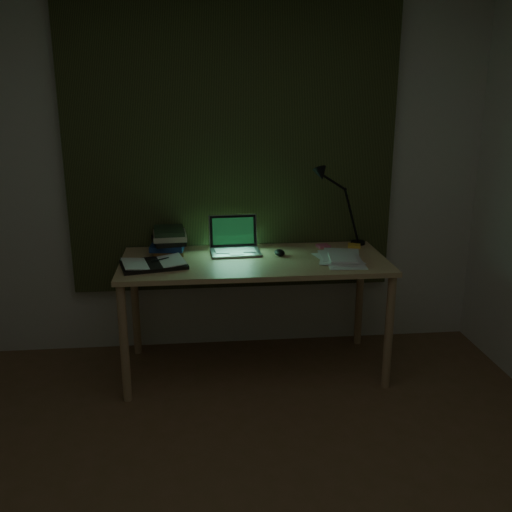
{
  "coord_description": "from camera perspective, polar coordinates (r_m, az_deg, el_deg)",
  "views": [
    {
      "loc": [
        -0.23,
        -1.89,
        1.79
      ],
      "look_at": [
        0.11,
        1.43,
        0.82
      ],
      "focal_mm": 40.0,
      "sensor_mm": 36.0,
      "label": 1
    }
  ],
  "objects": [
    {
      "name": "desk_lamp",
      "position": [
        3.96,
        10.33,
        4.93
      ],
      "size": [
        0.38,
        0.31,
        0.54
      ],
      "primitive_type": null,
      "rotation": [
        0.0,
        0.0,
        -0.09
      ],
      "color": "black",
      "rests_on": "desk"
    },
    {
      "name": "laptop",
      "position": [
        3.7,
        -2.07,
        1.96
      ],
      "size": [
        0.34,
        0.38,
        0.23
      ],
      "primitive_type": null,
      "rotation": [
        0.0,
        0.0,
        0.05
      ],
      "color": "#A4A4A9",
      "rests_on": "desk"
    },
    {
      "name": "book_stack",
      "position": [
        3.78,
        -8.7,
        1.62
      ],
      "size": [
        0.23,
        0.27,
        0.17
      ],
      "primitive_type": null,
      "rotation": [
        0.0,
        0.0,
        0.06
      ],
      "color": "white",
      "rests_on": "desk"
    },
    {
      "name": "wall_back",
      "position": [
        3.93,
        -2.41,
        8.3
      ],
      "size": [
        3.5,
        0.0,
        2.5
      ],
      "primitive_type": "cube",
      "color": "silver",
      "rests_on": "ground"
    },
    {
      "name": "mouse",
      "position": [
        3.68,
        2.37,
        0.34
      ],
      "size": [
        0.07,
        0.11,
        0.04
      ],
      "primitive_type": "ellipsoid",
      "rotation": [
        0.0,
        0.0,
        0.05
      ],
      "color": "black",
      "rests_on": "desk"
    },
    {
      "name": "sticky_pink",
      "position": [
        3.9,
        6.74,
        0.99
      ],
      "size": [
        0.09,
        0.09,
        0.02
      ],
      "primitive_type": "cube",
      "rotation": [
        0.0,
        0.0,
        0.19
      ],
      "color": "#F35E82",
      "rests_on": "desk"
    },
    {
      "name": "sticky_yellow",
      "position": [
        3.94,
        9.79,
        1.03
      ],
      "size": [
        0.1,
        0.1,
        0.02
      ],
      "primitive_type": "cube",
      "rotation": [
        0.0,
        0.0,
        -0.25
      ],
      "color": "yellow",
      "rests_on": "desk"
    },
    {
      "name": "loose_papers",
      "position": [
        3.63,
        7.71,
        -0.18
      ],
      "size": [
        0.43,
        0.45,
        0.02
      ],
      "primitive_type": null,
      "rotation": [
        0.0,
        0.0,
        -0.18
      ],
      "color": "silver",
      "rests_on": "desk"
    },
    {
      "name": "curtain",
      "position": [
        3.87,
        -2.4,
        11.15
      ],
      "size": [
        2.2,
        0.06,
        2.0
      ],
      "primitive_type": "cube",
      "color": "#2A2F17",
      "rests_on": "wall_back"
    },
    {
      "name": "desk",
      "position": [
        3.73,
        -0.19,
        -5.95
      ],
      "size": [
        1.68,
        0.73,
        0.76
      ],
      "primitive_type": null,
      "color": "tan",
      "rests_on": "floor"
    },
    {
      "name": "open_textbook",
      "position": [
        3.51,
        -10.21,
        -0.76
      ],
      "size": [
        0.43,
        0.35,
        0.03
      ],
      "primitive_type": null,
      "rotation": [
        0.0,
        0.0,
        0.23
      ],
      "color": "white",
      "rests_on": "desk"
    }
  ]
}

